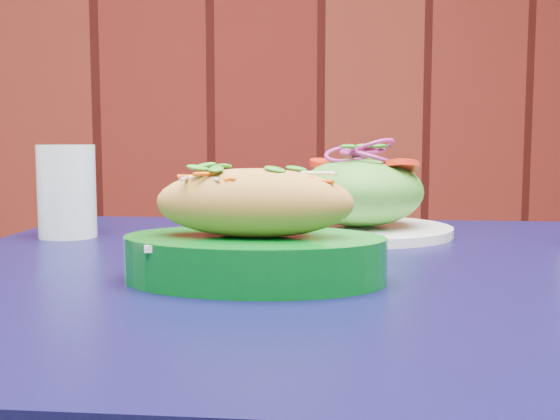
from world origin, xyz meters
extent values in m
cube|color=black|center=(0.43, 1.17, 0.73)|extent=(0.96, 0.96, 0.03)
cube|color=white|center=(0.38, 1.09, 0.79)|extent=(0.19, 0.12, 0.01)
ellipsoid|color=gold|center=(0.38, 1.09, 0.82)|extent=(0.19, 0.11, 0.06)
cylinder|color=white|center=(0.55, 1.37, 0.76)|extent=(0.25, 0.25, 0.01)
ellipsoid|color=#4C992D|center=(0.55, 1.37, 0.81)|extent=(0.17, 0.17, 0.09)
cylinder|color=red|center=(0.59, 1.34, 0.85)|extent=(0.05, 0.05, 0.01)
cylinder|color=red|center=(0.51, 1.41, 0.85)|extent=(0.05, 0.05, 0.01)
cylinder|color=red|center=(0.55, 1.42, 0.85)|extent=(0.05, 0.05, 0.01)
torus|color=#9D2275|center=(0.55, 1.37, 0.86)|extent=(0.06, 0.06, 0.01)
torus|color=#9D2275|center=(0.55, 1.37, 0.86)|extent=(0.06, 0.06, 0.01)
torus|color=#9D2275|center=(0.55, 1.37, 0.87)|extent=(0.06, 0.06, 0.01)
torus|color=#9D2275|center=(0.55, 1.37, 0.87)|extent=(0.06, 0.06, 0.01)
cylinder|color=silver|center=(0.16, 1.40, 0.81)|extent=(0.07, 0.07, 0.12)
camera|label=1|loc=(0.33, 0.46, 0.88)|focal=45.00mm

